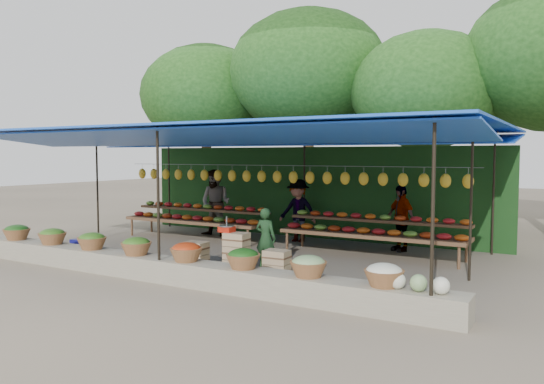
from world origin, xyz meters
The scene contains 16 objects.
ground centered at (0.00, 0.00, 0.00)m, with size 60.00×60.00×0.00m, color #665B4B.
stone_curb centered at (0.00, -2.75, 0.20)m, with size 10.60×0.55×0.40m, color gray.
stall_canopy centered at (0.00, 0.08, 2.67)m, with size 10.80×6.60×2.82m.
produce_baskets centered at (-0.10, -2.75, 0.56)m, with size 8.98×0.58×0.34m.
netting_backdrop centered at (0.00, 3.15, 1.25)m, with size 10.60×0.06×2.50m, color #1F4619.
tree_row centered at (0.50, 6.09, 4.70)m, with size 16.51×5.50×7.12m.
fruit_table_left centered at (-2.49, 1.35, 0.61)m, with size 4.21×0.95×0.93m.
fruit_table_right centered at (2.51, 1.35, 0.61)m, with size 4.21×0.95×0.93m.
crate_counter centered at (0.72, -1.52, 0.31)m, with size 2.37×0.37×0.77m.
weighing_scale centered at (0.51, -1.52, 0.84)m, with size 0.29×0.29×0.31m.
vendor_seated centered at (1.05, -0.93, 0.61)m, with size 0.45×0.29×1.22m, color #1B3B1D.
customer_left centered at (-2.30, 1.96, 0.94)m, with size 0.91×0.71×1.87m, color slate.
customer_mid centered at (0.12, 2.31, 0.82)m, with size 1.06×0.61×1.64m, color slate.
customer_right centered at (2.84, 2.32, 0.79)m, with size 0.92×0.38×1.57m, color slate.
blue_crate_front centered at (-5.30, -2.48, 0.14)m, with size 0.48×0.34×0.29m, color navy.
blue_crate_back centered at (-3.36, -1.68, 0.17)m, with size 0.56×0.40×0.34m, color navy.
Camera 1 is at (6.45, -10.00, 2.28)m, focal length 35.00 mm.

